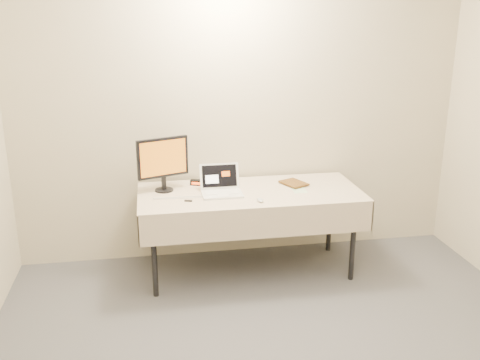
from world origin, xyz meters
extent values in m
cube|color=beige|center=(0.00, 2.50, 1.35)|extent=(4.00, 0.10, 2.70)
cylinder|color=black|center=(-0.82, 1.75, 0.34)|extent=(0.04, 0.04, 0.69)
cylinder|color=black|center=(0.82, 1.75, 0.34)|extent=(0.04, 0.04, 0.69)
cylinder|color=black|center=(-0.82, 2.34, 0.34)|extent=(0.04, 0.04, 0.69)
cylinder|color=black|center=(0.82, 2.34, 0.34)|extent=(0.04, 0.04, 0.69)
cube|color=gray|center=(0.00, 2.04, 0.71)|extent=(1.80, 0.75, 0.04)
cube|color=beige|center=(0.00, 2.04, 0.73)|extent=(1.86, 0.81, 0.01)
cube|color=beige|center=(0.00, 1.64, 0.60)|extent=(1.86, 0.01, 0.25)
cube|color=beige|center=(0.00, 2.45, 0.60)|extent=(1.86, 0.01, 0.25)
cube|color=beige|center=(-0.93, 2.04, 0.60)|extent=(0.01, 0.81, 0.25)
cube|color=beige|center=(0.93, 2.04, 0.60)|extent=(0.01, 0.81, 0.25)
cube|color=white|center=(-0.24, 1.99, 0.75)|extent=(0.33, 0.23, 0.02)
cube|color=white|center=(-0.25, 2.14, 0.86)|extent=(0.33, 0.09, 0.21)
cube|color=black|center=(-0.25, 2.14, 0.86)|extent=(0.29, 0.07, 0.17)
cylinder|color=black|center=(-0.71, 2.18, 0.74)|extent=(0.20, 0.20, 0.01)
cube|color=black|center=(-0.71, 2.18, 0.81)|extent=(0.04, 0.03, 0.11)
cube|color=black|center=(-0.71, 2.18, 1.03)|extent=(0.42, 0.18, 0.33)
cube|color=orange|center=(-0.71, 2.18, 1.03)|extent=(0.37, 0.14, 0.29)
imported|color=brown|center=(0.33, 2.12, 0.85)|extent=(0.16, 0.09, 0.23)
cube|color=black|center=(-0.42, 2.29, 0.76)|extent=(0.12, 0.08, 0.05)
cube|color=#FF460C|center=(-0.43, 2.27, 0.76)|extent=(0.07, 0.03, 0.02)
ellipsoid|color=#B7B7BA|center=(0.03, 1.79, 0.75)|extent=(0.05, 0.10, 0.02)
cube|color=#B8DAAE|center=(0.42, 2.07, 0.74)|extent=(0.13, 0.30, 0.00)
cube|color=black|center=(-0.53, 1.88, 0.74)|extent=(0.06, 0.03, 0.01)
camera|label=1|loc=(-0.81, -2.12, 2.18)|focal=40.00mm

